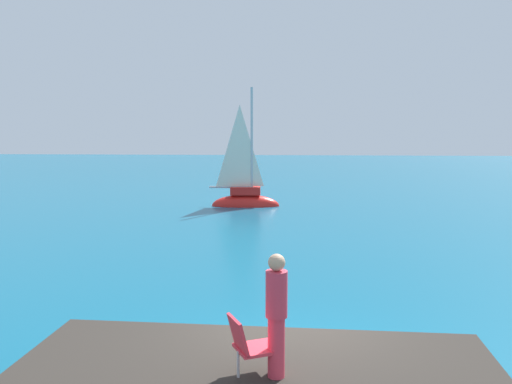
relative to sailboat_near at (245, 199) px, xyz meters
name	(u,v)px	position (x,y,z in m)	size (l,w,h in m)	color
ground_plane	(289,366)	(2.61, -19.56, -0.37)	(160.00, 160.00, 0.00)	#0F5675
boulder_seaward	(259,376)	(2.14, -19.97, -0.37)	(0.96, 0.77, 0.53)	#322A20
boulder_inland	(242,364)	(1.81, -19.54, -0.37)	(0.89, 0.71, 0.49)	#2A2A1F
sailboat_near	(245,199)	(0.00, 0.00, 0.00)	(3.75, 1.42, 6.87)	red
person_standing	(276,312)	(2.48, -21.72, 1.33)	(0.28, 0.28, 1.62)	#DB384C
beach_chair	(249,343)	(2.12, -21.72, 0.90)	(0.75, 0.69, 0.80)	#E03342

